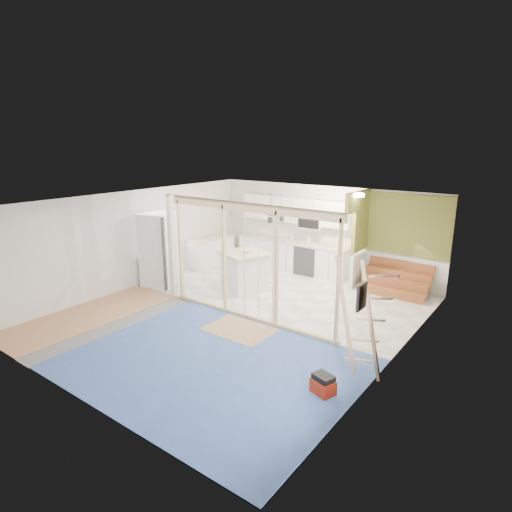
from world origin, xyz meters
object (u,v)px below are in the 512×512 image
Objects in this scene: fridge at (161,250)px; ladder at (361,319)px; island at (244,271)px; toolbox at (323,385)px.

fridge is 6.38m from ladder.
island is at bearing 152.78° from ladder.
ladder is at bearing 94.70° from toolbox.
ladder is (0.20, 0.86, 0.87)m from toolbox.
fridge is 2.37m from island.
ladder reaches higher than fridge.
ladder is (4.16, -2.23, 0.51)m from island.
ladder reaches higher than toolbox.
fridge is 1.45× the size of island.
island is at bearing 8.58° from fridge.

